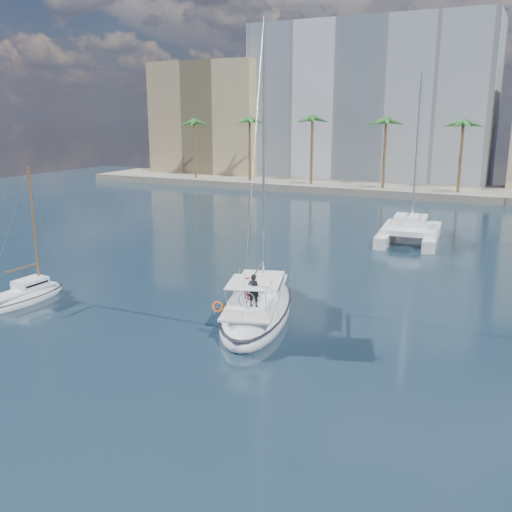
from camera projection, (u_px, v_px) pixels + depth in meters
The scene contains 10 objects.
ground at pixel (244, 310), 36.86m from camera, with size 160.00×160.00×0.00m, color black.
quay at pixel (421, 191), 89.84m from camera, with size 120.00×14.00×1.20m, color gray.
building_modern at pixel (371, 105), 102.19m from camera, with size 42.00×16.00×28.00m, color white.
building_tan_left at pixel (215, 121), 112.27m from camera, with size 22.00×14.00×22.00m, color tan.
palm_left at pixel (220, 126), 98.57m from camera, with size 3.60×3.60×12.30m.
palm_centre at pixel (421, 129), 84.01m from camera, with size 3.60×3.60×12.30m.
main_sloop at pixel (257, 307), 35.76m from camera, with size 7.79×13.53×19.14m.
small_sloop at pixel (25, 296), 38.44m from camera, with size 2.28×6.66×9.48m.
catamaran at pixel (410, 229), 57.05m from camera, with size 6.70×11.67×16.38m.
seagull at pixel (260, 283), 40.97m from camera, with size 1.21×0.52×0.22m.
Camera 1 is at (16.13, -30.98, 12.31)m, focal length 40.00 mm.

